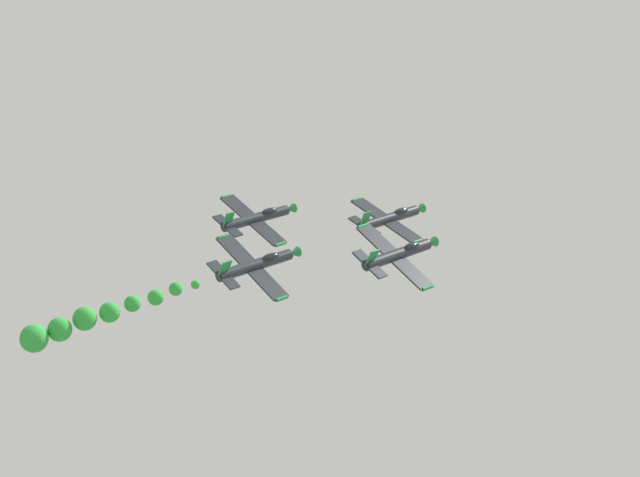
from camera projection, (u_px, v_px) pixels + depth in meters
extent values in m
cylinder|color=#23282D|center=(389.00, 219.00, 109.72)|extent=(1.39, 9.00, 1.39)
cone|color=#1E8438|center=(419.00, 209.00, 113.18)|extent=(1.32, 1.20, 1.32)
cube|color=#23282D|center=(386.00, 220.00, 109.50)|extent=(8.81, 1.90, 3.00)
cylinder|color=#1E8438|center=(357.00, 200.00, 111.99)|extent=(0.45, 1.40, 0.45)
cylinder|color=#1E8438|center=(418.00, 241.00, 107.00)|extent=(0.45, 1.40, 0.45)
cube|color=#23282D|center=(364.00, 226.00, 106.97)|extent=(3.67, 1.20, 1.34)
cube|color=#1E8438|center=(366.00, 219.00, 106.45)|extent=(0.63, 1.10, 1.57)
ellipsoid|color=black|center=(401.00, 211.00, 110.70)|extent=(0.98, 2.20, 0.91)
cylinder|color=#23282D|center=(256.00, 218.00, 109.15)|extent=(1.44, 9.00, 1.44)
cone|color=#1E8438|center=(290.00, 209.00, 112.62)|extent=(1.37, 1.20, 1.37)
cube|color=#23282D|center=(253.00, 220.00, 108.93)|extent=(8.57, 1.90, 3.69)
cylinder|color=#1E8438|center=(226.00, 197.00, 111.23)|extent=(0.47, 1.40, 0.47)
cylinder|color=#1E8438|center=(280.00, 244.00, 106.63)|extent=(0.47, 1.40, 0.47)
cube|color=#23282D|center=(228.00, 226.00, 106.41)|extent=(3.58, 1.20, 1.62)
cube|color=#1E8438|center=(229.00, 219.00, 105.85)|extent=(0.74, 1.10, 1.53)
ellipsoid|color=black|center=(269.00, 211.00, 110.11)|extent=(1.01, 2.20, 0.95)
cylinder|color=#23282D|center=(397.00, 255.00, 96.80)|extent=(1.48, 9.00, 1.48)
cone|color=#1E8438|center=(431.00, 243.00, 100.26)|extent=(1.41, 1.20, 1.41)
cube|color=#23282D|center=(394.00, 256.00, 96.58)|extent=(8.25, 1.90, 4.40)
cylinder|color=#1E8438|center=(363.00, 226.00, 98.67)|extent=(0.49, 1.40, 0.49)
cylinder|color=#1E8438|center=(427.00, 288.00, 94.50)|extent=(0.49, 1.40, 0.49)
cube|color=#23282D|center=(370.00, 264.00, 94.05)|extent=(3.46, 1.20, 1.91)
cube|color=#1E8438|center=(372.00, 257.00, 93.45)|extent=(0.86, 1.10, 1.48)
ellipsoid|color=black|center=(412.00, 246.00, 97.74)|extent=(1.03, 2.20, 0.99)
cylinder|color=#23282D|center=(255.00, 265.00, 97.02)|extent=(1.48, 9.00, 1.48)
cone|color=#1E8438|center=(294.00, 253.00, 100.48)|extent=(1.41, 1.20, 1.41)
cube|color=#23282D|center=(252.00, 267.00, 96.80)|extent=(8.25, 1.90, 4.39)
cylinder|color=#1E8438|center=(223.00, 237.00, 98.89)|extent=(0.49, 1.40, 0.49)
cylinder|color=#1E8438|center=(282.00, 299.00, 94.72)|extent=(0.49, 1.40, 0.49)
cube|color=#23282D|center=(223.00, 275.00, 94.27)|extent=(3.46, 1.20, 1.91)
cube|color=#1E8438|center=(225.00, 268.00, 93.67)|extent=(0.86, 1.10, 1.49)
ellipsoid|color=black|center=(271.00, 257.00, 97.95)|extent=(1.03, 2.20, 0.99)
sphere|color=green|center=(195.00, 285.00, 92.27)|extent=(0.82, 0.82, 0.82)
sphere|color=green|center=(176.00, 289.00, 90.81)|extent=(1.24, 1.24, 1.24)
sphere|color=green|center=(156.00, 297.00, 89.45)|extent=(1.44, 1.44, 1.44)
sphere|color=green|center=(132.00, 304.00, 88.31)|extent=(1.46, 1.46, 1.46)
sphere|color=green|center=(110.00, 312.00, 87.11)|extent=(1.79, 1.79, 1.79)
sphere|color=green|center=(85.00, 319.00, 86.00)|extent=(2.05, 2.05, 2.05)
sphere|color=green|center=(60.00, 329.00, 84.96)|extent=(2.06, 2.06, 2.06)
sphere|color=green|center=(34.00, 338.00, 83.87)|extent=(2.36, 2.36, 2.36)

